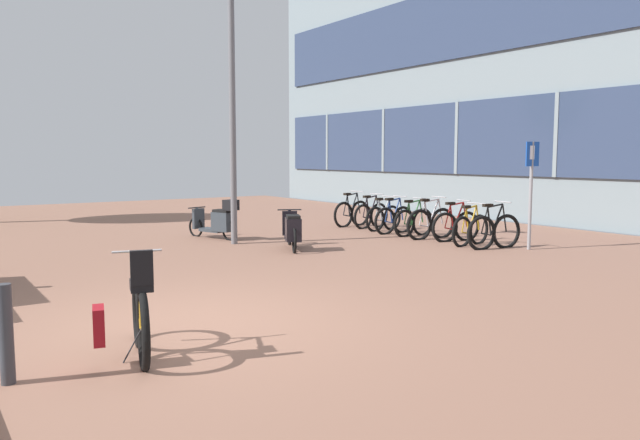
{
  "coord_description": "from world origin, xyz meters",
  "views": [
    {
      "loc": [
        -2.69,
        -6.59,
        1.94
      ],
      "look_at": [
        2.76,
        1.47,
        0.92
      ],
      "focal_mm": 34.56,
      "sensor_mm": 36.0,
      "label": 1
    }
  ],
  "objects_px": {
    "bicycle_rack_00": "(494,232)",
    "bicycle_rack_08": "(352,213)",
    "bollard_near": "(6,334)",
    "bicycle_rack_07": "(371,215)",
    "scooter_near": "(292,230)",
    "bicycle_rack_02": "(456,226)",
    "scooter_mid": "(219,221)",
    "parking_sign": "(531,183)",
    "bicycle_rack_04": "(414,222)",
    "bicycle_rack_01": "(470,230)",
    "bicycle_foreground": "(137,316)",
    "lamp_post": "(232,99)",
    "bicycle_rack_03": "(431,223)",
    "bicycle_rack_06": "(383,218)",
    "bicycle_rack_05": "(394,220)"
  },
  "relations": [
    {
      "from": "bollard_near",
      "to": "scooter_mid",
      "type": "bearing_deg",
      "value": 54.12
    },
    {
      "from": "scooter_mid",
      "to": "bollard_near",
      "type": "relative_size",
      "value": 1.85
    },
    {
      "from": "bicycle_rack_07",
      "to": "bicycle_rack_08",
      "type": "xyz_separation_m",
      "value": [
        -0.18,
        0.63,
        0.01
      ]
    },
    {
      "from": "parking_sign",
      "to": "bollard_near",
      "type": "relative_size",
      "value": 2.57
    },
    {
      "from": "bicycle_rack_07",
      "to": "scooter_near",
      "type": "bearing_deg",
      "value": -150.74
    },
    {
      "from": "bicycle_rack_00",
      "to": "parking_sign",
      "type": "bearing_deg",
      "value": -45.23
    },
    {
      "from": "bicycle_rack_02",
      "to": "bicycle_rack_01",
      "type": "bearing_deg",
      "value": -108.4
    },
    {
      "from": "bicycle_rack_01",
      "to": "bicycle_rack_03",
      "type": "xyz_separation_m",
      "value": [
        0.03,
        1.25,
        0.02
      ]
    },
    {
      "from": "scooter_near",
      "to": "scooter_mid",
      "type": "bearing_deg",
      "value": 103.99
    },
    {
      "from": "bicycle_rack_00",
      "to": "bicycle_rack_04",
      "type": "distance_m",
      "value": 2.51
    },
    {
      "from": "bicycle_rack_02",
      "to": "scooter_near",
      "type": "relative_size",
      "value": 0.85
    },
    {
      "from": "bicycle_rack_00",
      "to": "parking_sign",
      "type": "relative_size",
      "value": 0.64
    },
    {
      "from": "bicycle_rack_01",
      "to": "scooter_mid",
      "type": "distance_m",
      "value": 5.74
    },
    {
      "from": "bicycle_rack_06",
      "to": "parking_sign",
      "type": "height_order",
      "value": "parking_sign"
    },
    {
      "from": "bicycle_rack_04",
      "to": "parking_sign",
      "type": "bearing_deg",
      "value": -81.36
    },
    {
      "from": "bicycle_rack_03",
      "to": "scooter_near",
      "type": "relative_size",
      "value": 0.94
    },
    {
      "from": "bicycle_rack_02",
      "to": "bicycle_rack_06",
      "type": "relative_size",
      "value": 1.02
    },
    {
      "from": "scooter_mid",
      "to": "lamp_post",
      "type": "relative_size",
      "value": 0.28
    },
    {
      "from": "bicycle_rack_08",
      "to": "bollard_near",
      "type": "relative_size",
      "value": 1.6
    },
    {
      "from": "bicycle_rack_00",
      "to": "bicycle_rack_02",
      "type": "xyz_separation_m",
      "value": [
        0.19,
        1.25,
        -0.02
      ]
    },
    {
      "from": "bicycle_rack_06",
      "to": "bollard_near",
      "type": "xyz_separation_m",
      "value": [
        -9.69,
        -6.62,
        0.11
      ]
    },
    {
      "from": "bicycle_rack_01",
      "to": "bicycle_rack_06",
      "type": "relative_size",
      "value": 1.01
    },
    {
      "from": "bicycle_foreground",
      "to": "lamp_post",
      "type": "bearing_deg",
      "value": 56.98
    },
    {
      "from": "bicycle_rack_08",
      "to": "lamp_post",
      "type": "xyz_separation_m",
      "value": [
        -4.25,
        -1.33,
        2.8
      ]
    },
    {
      "from": "bicycle_rack_06",
      "to": "bicycle_foreground",
      "type": "bearing_deg",
      "value": -142.59
    },
    {
      "from": "bicycle_rack_07",
      "to": "bicycle_rack_00",
      "type": "bearing_deg",
      "value": -92.98
    },
    {
      "from": "bicycle_rack_05",
      "to": "scooter_mid",
      "type": "xyz_separation_m",
      "value": [
        -4.12,
        1.46,
        0.09
      ]
    },
    {
      "from": "bicycle_rack_08",
      "to": "bollard_near",
      "type": "xyz_separation_m",
      "value": [
        -9.6,
        -7.88,
        0.08
      ]
    },
    {
      "from": "bicycle_rack_07",
      "to": "bicycle_rack_08",
      "type": "distance_m",
      "value": 0.65
    },
    {
      "from": "bicycle_rack_07",
      "to": "scooter_near",
      "type": "distance_m",
      "value": 4.36
    },
    {
      "from": "bicycle_rack_01",
      "to": "scooter_mid",
      "type": "height_order",
      "value": "scooter_mid"
    },
    {
      "from": "scooter_mid",
      "to": "bicycle_rack_06",
      "type": "bearing_deg",
      "value": -10.99
    },
    {
      "from": "bicycle_rack_02",
      "to": "lamp_post",
      "type": "relative_size",
      "value": 0.23
    },
    {
      "from": "bicycle_rack_03",
      "to": "bicycle_rack_06",
      "type": "height_order",
      "value": "bicycle_rack_03"
    },
    {
      "from": "bicycle_rack_00",
      "to": "bicycle_rack_08",
      "type": "xyz_separation_m",
      "value": [
        0.05,
        5.02,
        -0.01
      ]
    },
    {
      "from": "bollard_near",
      "to": "bicycle_rack_04",
      "type": "bearing_deg",
      "value": 29.23
    },
    {
      "from": "bicycle_rack_00",
      "to": "scooter_mid",
      "type": "relative_size",
      "value": 0.88
    },
    {
      "from": "scooter_near",
      "to": "bicycle_rack_01",
      "type": "bearing_deg",
      "value": -24.65
    },
    {
      "from": "bicycle_rack_02",
      "to": "scooter_mid",
      "type": "height_order",
      "value": "same"
    },
    {
      "from": "bicycle_rack_04",
      "to": "bicycle_rack_00",
      "type": "bearing_deg",
      "value": -90.97
    },
    {
      "from": "bicycle_rack_06",
      "to": "bollard_near",
      "type": "height_order",
      "value": "bicycle_rack_06"
    },
    {
      "from": "scooter_near",
      "to": "parking_sign",
      "type": "xyz_separation_m",
      "value": [
        4.08,
        -2.76,
        0.99
      ]
    },
    {
      "from": "bicycle_rack_08",
      "to": "bicycle_rack_00",
      "type": "bearing_deg",
      "value": -90.52
    },
    {
      "from": "lamp_post",
      "to": "scooter_mid",
      "type": "bearing_deg",
      "value": 86.89
    },
    {
      "from": "bicycle_rack_06",
      "to": "parking_sign",
      "type": "xyz_separation_m",
      "value": [
        0.36,
        -4.27,
        1.06
      ]
    },
    {
      "from": "bicycle_foreground",
      "to": "scooter_mid",
      "type": "relative_size",
      "value": 0.9
    },
    {
      "from": "bicycle_foreground",
      "to": "bicycle_rack_08",
      "type": "distance_m",
      "value": 11.5
    },
    {
      "from": "lamp_post",
      "to": "bicycle_rack_05",
      "type": "bearing_deg",
      "value": -7.55
    },
    {
      "from": "bicycle_rack_03",
      "to": "parking_sign",
      "type": "bearing_deg",
      "value": -78.41
    },
    {
      "from": "bicycle_rack_07",
      "to": "scooter_mid",
      "type": "bearing_deg",
      "value": 177.29
    }
  ]
}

